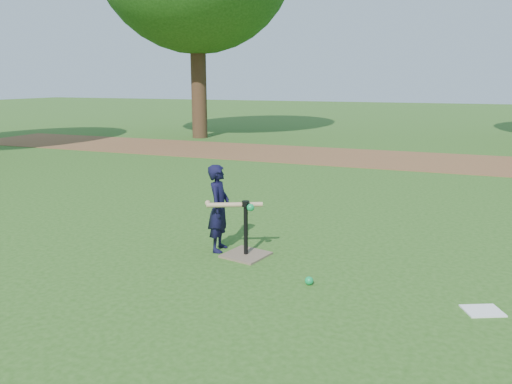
% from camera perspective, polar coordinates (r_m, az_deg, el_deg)
% --- Properties ---
extents(ground, '(80.00, 80.00, 0.00)m').
position_cam_1_polar(ground, '(5.45, 0.53, -7.41)').
color(ground, '#285116').
rests_on(ground, ground).
extents(dirt_strip, '(24.00, 3.00, 0.01)m').
position_cam_1_polar(dirt_strip, '(12.55, 12.92, 3.80)').
color(dirt_strip, brown).
rests_on(dirt_strip, ground).
extents(child, '(0.29, 0.39, 0.97)m').
position_cam_1_polar(child, '(5.53, -4.25, -1.85)').
color(child, black).
rests_on(child, ground).
extents(wiffle_ball_ground, '(0.08, 0.08, 0.08)m').
position_cam_1_polar(wiffle_ball_ground, '(4.75, 6.08, -10.04)').
color(wiffle_ball_ground, '#0D9848').
rests_on(wiffle_ball_ground, ground).
extents(clipboard, '(0.37, 0.33, 0.01)m').
position_cam_1_polar(clipboard, '(4.63, 24.48, -12.25)').
color(clipboard, white).
rests_on(clipboard, ground).
extents(batting_tee, '(0.51, 0.51, 0.61)m').
position_cam_1_polar(batting_tee, '(5.44, -1.17, -6.20)').
color(batting_tee, '#77604B').
rests_on(batting_tee, ground).
extents(swing_action, '(0.61, 0.30, 0.08)m').
position_cam_1_polar(swing_action, '(5.33, -2.41, -1.51)').
color(swing_action, tan).
rests_on(swing_action, ground).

